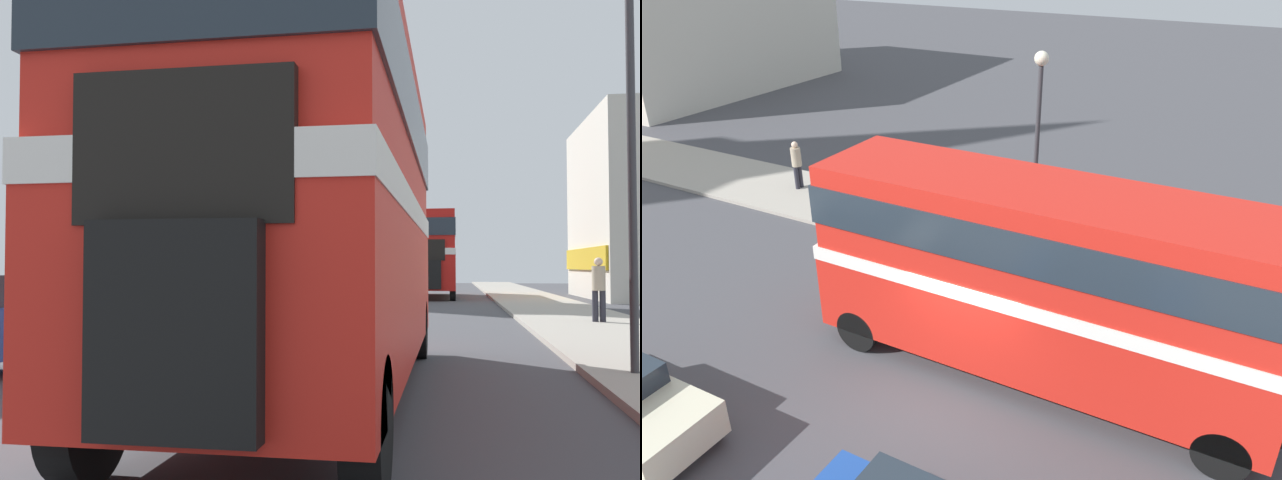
% 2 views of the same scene
% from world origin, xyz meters
% --- Properties ---
extents(ground_plane, '(120.00, 120.00, 0.00)m').
position_xyz_m(ground_plane, '(0.00, 0.00, 0.00)').
color(ground_plane, '#47474C').
extents(sidewalk_right, '(3.50, 120.00, 0.12)m').
position_xyz_m(sidewalk_right, '(6.75, 0.00, 0.06)').
color(sidewalk_right, '#A8A093').
rests_on(sidewalk_right, ground_plane).
extents(double_decker_bus, '(2.44, 9.70, 4.30)m').
position_xyz_m(double_decker_bus, '(1.47, -1.12, 2.54)').
color(double_decker_bus, red).
rests_on(double_decker_bus, ground_plane).
extents(pedestrian_walking, '(0.35, 0.35, 1.74)m').
position_xyz_m(pedestrian_walking, '(7.04, 10.38, 1.10)').
color(pedestrian_walking, '#282833').
rests_on(pedestrian_walking, sidewalk_right).
extents(street_lamp, '(0.36, 0.36, 5.86)m').
position_xyz_m(street_lamp, '(5.66, 0.73, 3.96)').
color(street_lamp, '#38383D').
rests_on(street_lamp, sidewalk_right).
extents(shop_building_block, '(14.86, 11.24, 9.06)m').
position_xyz_m(shop_building_block, '(17.15, 27.85, 4.53)').
color(shop_building_block, beige).
rests_on(shop_building_block, ground_plane).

